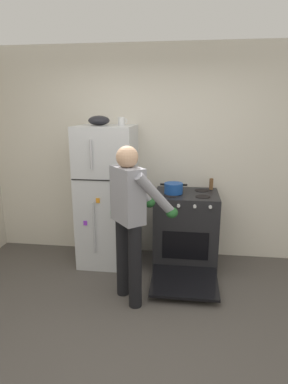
{
  "coord_description": "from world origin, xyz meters",
  "views": [
    {
      "loc": [
        0.43,
        -2.22,
        1.94
      ],
      "look_at": [
        -0.03,
        1.32,
        1.0
      ],
      "focal_mm": 30.09,
      "sensor_mm": 36.0,
      "label": 1
    }
  ],
  "objects_px": {
    "mixing_bowl": "(99,120)",
    "refrigerator": "(108,196)",
    "person_cook": "(131,212)",
    "red_pot": "(174,188)",
    "pepper_mill": "(211,184)",
    "stove_range": "(186,231)",
    "coffee_mug": "(122,121)"
  },
  "relations": [
    {
      "from": "person_cook",
      "to": "mixing_bowl",
      "type": "bearing_deg",
      "value": 121.66
    },
    {
      "from": "coffee_mug",
      "to": "mixing_bowl",
      "type": "height_order",
      "value": "mixing_bowl"
    },
    {
      "from": "mixing_bowl",
      "to": "red_pot",
      "type": "bearing_deg",
      "value": -3.18
    },
    {
      "from": "stove_range",
      "to": "mixing_bowl",
      "type": "distance_m",
      "value": 1.7
    },
    {
      "from": "red_pot",
      "to": "pepper_mill",
      "type": "height_order",
      "value": "pepper_mill"
    },
    {
      "from": "person_cook",
      "to": "stove_range",
      "type": "bearing_deg",
      "value": 56.83
    },
    {
      "from": "red_pot",
      "to": "refrigerator",
      "type": "bearing_deg",
      "value": 176.54
    },
    {
      "from": "person_cook",
      "to": "coffee_mug",
      "type": "xyz_separation_m",
      "value": [
        -0.26,
        0.89,
        0.83
      ]
    },
    {
      "from": "mixing_bowl",
      "to": "refrigerator",
      "type": "bearing_deg",
      "value": -0.22
    },
    {
      "from": "stove_range",
      "to": "person_cook",
      "type": "bearing_deg",
      "value": -123.17
    },
    {
      "from": "person_cook",
      "to": "red_pot",
      "type": "distance_m",
      "value": 0.88
    },
    {
      "from": "stove_range",
      "to": "pepper_mill",
      "type": "height_order",
      "value": "pepper_mill"
    },
    {
      "from": "refrigerator",
      "to": "stove_range",
      "type": "relative_size",
      "value": 1.4
    },
    {
      "from": "person_cook",
      "to": "pepper_mill",
      "type": "relative_size",
      "value": 11.34
    },
    {
      "from": "stove_range",
      "to": "mixing_bowl",
      "type": "bearing_deg",
      "value": 179.02
    },
    {
      "from": "person_cook",
      "to": "pepper_mill",
      "type": "bearing_deg",
      "value": 51.19
    },
    {
      "from": "pepper_mill",
      "to": "mixing_bowl",
      "type": "height_order",
      "value": "mixing_bowl"
    },
    {
      "from": "refrigerator",
      "to": "mixing_bowl",
      "type": "relative_size",
      "value": 6.86
    },
    {
      "from": "refrigerator",
      "to": "person_cook",
      "type": "xyz_separation_m",
      "value": [
        0.44,
        -0.84,
        0.09
      ]
    },
    {
      "from": "refrigerator",
      "to": "mixing_bowl",
      "type": "bearing_deg",
      "value": 179.78
    },
    {
      "from": "refrigerator",
      "to": "person_cook",
      "type": "distance_m",
      "value": 0.96
    },
    {
      "from": "mixing_bowl",
      "to": "coffee_mug",
      "type": "bearing_deg",
      "value": 10.78
    },
    {
      "from": "coffee_mug",
      "to": "pepper_mill",
      "type": "height_order",
      "value": "coffee_mug"
    },
    {
      "from": "stove_range",
      "to": "refrigerator",
      "type": "bearing_deg",
      "value": 178.96
    },
    {
      "from": "stove_range",
      "to": "coffee_mug",
      "type": "relative_size",
      "value": 11.06
    },
    {
      "from": "refrigerator",
      "to": "person_cook",
      "type": "bearing_deg",
      "value": -62.43
    },
    {
      "from": "stove_range",
      "to": "coffee_mug",
      "type": "distance_m",
      "value": 1.55
    },
    {
      "from": "red_pot",
      "to": "coffee_mug",
      "type": "height_order",
      "value": "coffee_mug"
    },
    {
      "from": "coffee_mug",
      "to": "stove_range",
      "type": "bearing_deg",
      "value": -4.88
    },
    {
      "from": "pepper_mill",
      "to": "mixing_bowl",
      "type": "relative_size",
      "value": 0.56
    },
    {
      "from": "person_cook",
      "to": "red_pot",
      "type": "xyz_separation_m",
      "value": [
        0.38,
        0.79,
        0.05
      ]
    },
    {
      "from": "pepper_mill",
      "to": "mixing_bowl",
      "type": "bearing_deg",
      "value": -171.64
    }
  ]
}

